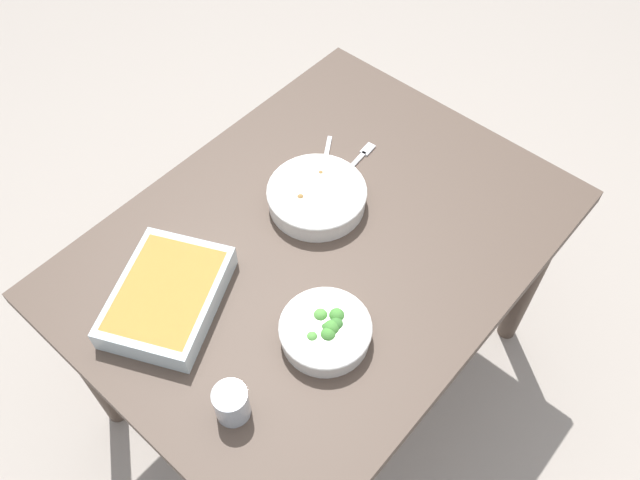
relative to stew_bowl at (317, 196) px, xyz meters
The scene contains 8 objects.
ground_plane 0.78m from the stew_bowl, 45.29° to the left, with size 6.00×6.00×0.00m, color #9E9389.
dining_table 0.17m from the stew_bowl, 45.29° to the left, with size 1.20×0.90×0.74m.
stew_bowl is the anchor object (origin of this frame).
broccoli_bowl 0.38m from the stew_bowl, 44.26° to the left, with size 0.20×0.20×0.07m.
baking_dish 0.44m from the stew_bowl, ahead, with size 0.37×0.33×0.06m.
drink_cup 0.57m from the stew_bowl, 24.17° to the left, with size 0.07×0.07×0.08m.
spoon_by_stew 0.13m from the stew_bowl, 147.28° to the right, with size 0.16×0.11×0.01m.
fork_on_table 0.19m from the stew_bowl, behind, with size 0.18×0.03×0.01m.
Camera 1 is at (0.71, 0.62, 2.02)m, focal length 36.65 mm.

